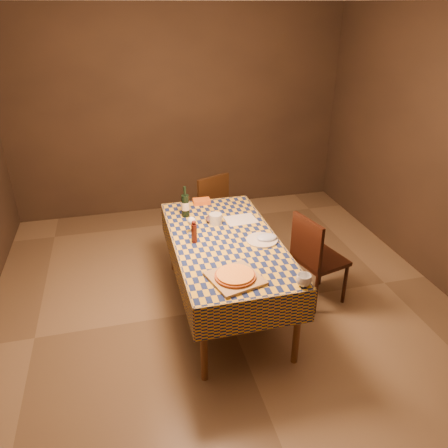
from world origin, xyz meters
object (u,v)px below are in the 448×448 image
at_px(wine_bottle, 185,205).
at_px(pizza, 235,275).
at_px(white_plate, 262,240).
at_px(chair_far, 208,206).
at_px(cutting_board, 235,278).
at_px(chair_right, 315,255).
at_px(bowl, 213,220).
at_px(dining_table, 225,247).

bearing_deg(wine_bottle, pizza, -81.65).
distance_m(white_plate, chair_far, 1.42).
relative_size(pizza, chair_far, 0.45).
height_order(cutting_board, chair_right, chair_right).
bearing_deg(cutting_board, white_plate, 53.37).
relative_size(pizza, wine_bottle, 1.33).
bearing_deg(chair_right, cutting_board, -149.36).
bearing_deg(wine_bottle, chair_far, 62.15).
bearing_deg(chair_right, bowl, 153.34).
xyz_separation_m(bowl, chair_far, (0.14, 0.91, -0.27)).
xyz_separation_m(pizza, bowl, (0.05, 1.01, -0.02)).
distance_m(cutting_board, bowl, 1.01).
xyz_separation_m(cutting_board, chair_far, (0.20, 1.92, -0.26)).
distance_m(bowl, chair_far, 0.96).
bearing_deg(chair_far, wine_bottle, -117.85).
relative_size(dining_table, chair_right, 1.98).
relative_size(cutting_board, bowl, 2.64).
height_order(pizza, wine_bottle, wine_bottle).
bearing_deg(chair_far, pizza, -95.90).
relative_size(cutting_board, chair_far, 0.40).
distance_m(cutting_board, pizza, 0.03).
bearing_deg(chair_far, dining_table, -95.00).
height_order(dining_table, white_plate, white_plate).
distance_m(dining_table, wine_bottle, 0.65).
xyz_separation_m(cutting_board, white_plate, (0.40, 0.53, -0.00)).
bearing_deg(wine_bottle, bowl, -40.73).
bearing_deg(chair_right, wine_bottle, 150.05).
distance_m(white_plate, chair_right, 0.61).
bearing_deg(chair_far, bowl, -98.98).
height_order(pizza, chair_right, chair_right).
distance_m(pizza, bowl, 1.01).
xyz_separation_m(bowl, white_plate, (0.34, -0.47, -0.01)).
xyz_separation_m(wine_bottle, white_plate, (0.57, -0.67, -0.11)).
xyz_separation_m(cutting_board, bowl, (0.05, 1.01, 0.01)).
bearing_deg(white_plate, cutting_board, -126.63).
relative_size(white_plate, chair_far, 0.30).
relative_size(cutting_board, pizza, 0.89).
height_order(cutting_board, white_plate, cutting_board).
height_order(chair_far, chair_right, same).
height_order(bowl, white_plate, bowl).
bearing_deg(chair_right, pizza, -149.36).
distance_m(wine_bottle, chair_far, 0.88).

